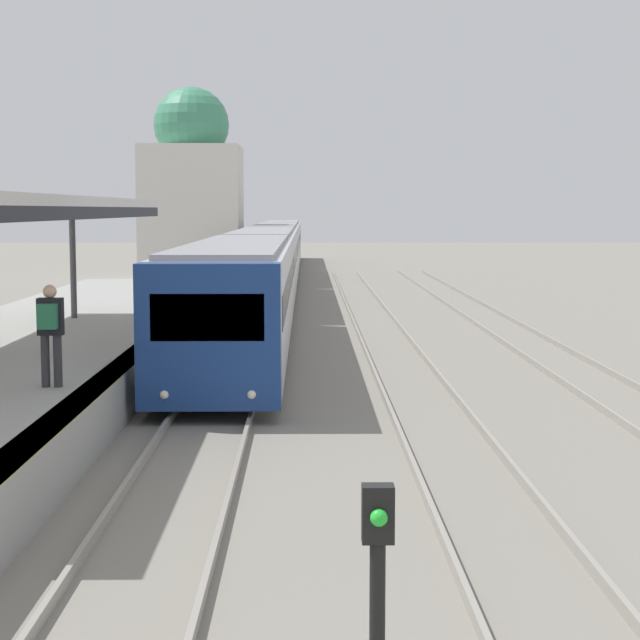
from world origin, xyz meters
The scene contains 4 objects.
person_on_platform centered at (-2.40, 12.81, 1.93)m, with size 0.40×0.40×1.66m.
train_near centered at (0.00, 47.18, 1.66)m, with size 2.58×65.90×2.99m.
signal_post_near centered at (2.18, 2.09, 1.30)m, with size 0.20×0.21×2.12m.
distant_domed_building centered at (-4.50, 54.34, 4.81)m, with size 5.31×5.31×10.40m.
Camera 1 is at (1.74, -4.33, 3.81)m, focal length 60.00 mm.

